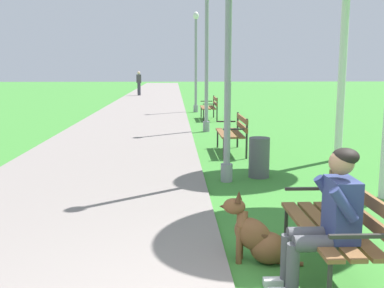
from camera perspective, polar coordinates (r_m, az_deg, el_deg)
The scene contains 11 objects.
paved_path at distance 26.80m, azimuth -5.29°, elevation 5.47°, with size 3.82×60.00×0.04m, color gray.
park_bench_near at distance 4.44m, azimuth 17.75°, elevation -9.14°, with size 0.55×1.50×0.85m.
park_bench_mid at distance 10.26m, azimuth 5.26°, elevation 1.72°, with size 0.55×1.50×0.85m.
park_bench_far at distance 16.84m, azimuth 2.31°, elevation 4.80°, with size 0.55×1.50×0.85m.
person_seated_on_near_bench at distance 4.03m, azimuth 16.67°, elevation -8.50°, with size 0.74×0.49×1.25m.
dog_brown at distance 4.59m, azimuth 8.22°, elevation -11.48°, with size 0.82×0.39×0.71m.
lamp_post_near at distance 7.53m, azimuth 4.57°, elevation 13.22°, with size 0.24×0.24×4.62m.
lamp_post_mid at distance 13.59m, azimuth 1.84°, elevation 10.51°, with size 0.24×0.24×4.12m.
lamp_post_far at distance 19.64m, azimuth 0.48°, elevation 10.34°, with size 0.24×0.24×4.20m.
litter_bin at distance 8.04m, azimuth 8.39°, elevation -1.68°, with size 0.36×0.36×0.70m, color #515156.
pedestrian_distant at distance 31.25m, azimuth -6.65°, elevation 7.53°, with size 0.32×0.22×1.65m.
Camera 1 is at (-0.79, -2.69, 1.90)m, focal length 42.65 mm.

